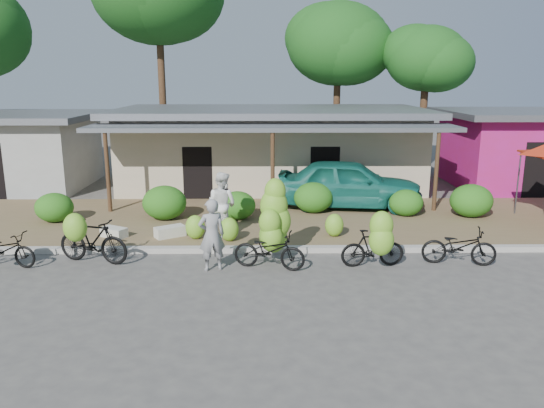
{
  "coord_description": "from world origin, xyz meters",
  "views": [
    {
      "loc": [
        -0.24,
        -11.68,
        4.61
      ],
      "look_at": [
        -0.06,
        2.59,
        1.2
      ],
      "focal_mm": 35.0,
      "sensor_mm": 36.0,
      "label": 1
    }
  ],
  "objects": [
    {
      "name": "loose_banana_c",
      "position": [
        1.74,
        3.05,
        0.46
      ],
      "size": [
        0.54,
        0.46,
        0.67
      ],
      "primitive_type": "ellipsoid",
      "color": "#8BC731",
      "rests_on": "sidewalk"
    },
    {
      "name": "tree_near_right",
      "position": [
        7.31,
        14.61,
        5.59
      ],
      "size": [
        4.09,
        3.89,
        7.12
      ],
      "color": "#4F371F",
      "rests_on": "ground"
    },
    {
      "name": "shop_grey",
      "position": [
        -11.0,
        10.99,
        1.62
      ],
      "size": [
        7.0,
        6.0,
        3.15
      ],
      "color": "#A1A19C",
      "rests_on": "ground"
    },
    {
      "name": "bike_right",
      "position": [
        2.44,
        0.62,
        0.69
      ],
      "size": [
        1.64,
        1.2,
        1.58
      ],
      "rotation": [
        0.0,
        0.0,
        1.66
      ],
      "color": "black",
      "rests_on": "ground"
    },
    {
      "name": "hedge_4",
      "position": [
        4.43,
        5.4,
        0.56
      ],
      "size": [
        1.13,
        1.02,
        0.88
      ],
      "primitive_type": "ellipsoid",
      "color": "#155B15",
      "rests_on": "sidewalk"
    },
    {
      "name": "hedge_0",
      "position": [
        -6.97,
        4.76,
        0.59
      ],
      "size": [
        1.2,
        1.08,
        0.94
      ],
      "primitive_type": "ellipsoid",
      "color": "#155B15",
      "rests_on": "sidewalk"
    },
    {
      "name": "hedge_3",
      "position": [
        1.38,
        5.88,
        0.64
      ],
      "size": [
        1.33,
        1.2,
        1.04
      ],
      "primitive_type": "ellipsoid",
      "color": "#155B15",
      "rests_on": "sidewalk"
    },
    {
      "name": "loose_banana_a",
      "position": [
        -2.25,
        2.85,
        0.47
      ],
      "size": [
        0.55,
        0.47,
        0.69
      ],
      "primitive_type": "ellipsoid",
      "color": "#8BC731",
      "rests_on": "sidewalk"
    },
    {
      "name": "bike_center",
      "position": [
        -0.08,
        1.01,
        0.86
      ],
      "size": [
        1.91,
        1.4,
        2.18
      ],
      "rotation": [
        0.0,
        0.0,
        1.29
      ],
      "color": "black",
      "rests_on": "ground"
    },
    {
      "name": "sack_far",
      "position": [
        -4.63,
        3.06,
        0.26
      ],
      "size": [
        0.84,
        0.7,
        0.28
      ],
      "primitive_type": "cube",
      "rotation": [
        0.0,
        0.0,
        -0.52
      ],
      "color": "beige",
      "rests_on": "sidewalk"
    },
    {
      "name": "bike_far_right",
      "position": [
        4.63,
        0.97,
        0.48
      ],
      "size": [
        1.9,
        0.96,
        0.96
      ],
      "rotation": [
        0.0,
        0.0,
        1.39
      ],
      "color": "black",
      "rests_on": "ground"
    },
    {
      "name": "curb",
      "position": [
        0.0,
        2.0,
        0.07
      ],
      "size": [
        60.0,
        0.25,
        0.15
      ],
      "primitive_type": "cube",
      "color": "#A8A399",
      "rests_on": "ground"
    },
    {
      "name": "hedge_1",
      "position": [
        -3.52,
        5.03,
        0.67
      ],
      "size": [
        1.42,
        1.28,
        1.11
      ],
      "primitive_type": "ellipsoid",
      "color": "#155B15",
      "rests_on": "sidewalk"
    },
    {
      "name": "shop_pink",
      "position": [
        10.5,
        10.99,
        1.67
      ],
      "size": [
        6.0,
        6.0,
        3.25
      ],
      "color": "#B11B7A",
      "rests_on": "ground"
    },
    {
      "name": "teal_van",
      "position": [
        2.7,
        6.59,
        0.98
      ],
      "size": [
        5.26,
        2.65,
        1.72
      ],
      "primitive_type": "imported",
      "rotation": [
        0.0,
        0.0,
        1.44
      ],
      "color": "#17685A",
      "rests_on": "sidewalk"
    },
    {
      "name": "bystander",
      "position": [
        -1.5,
        3.19,
        1.06
      ],
      "size": [
        1.15,
        1.09,
        1.88
      ],
      "primitive_type": "imported",
      "rotation": [
        0.0,
        0.0,
        2.59
      ],
      "color": "white",
      "rests_on": "sidewalk"
    },
    {
      "name": "loose_banana_b",
      "position": [
        -1.27,
        2.64,
        0.46
      ],
      "size": [
        0.54,
        0.46,
        0.68
      ],
      "primitive_type": "ellipsoid",
      "color": "#8BC731",
      "rests_on": "sidewalk"
    },
    {
      "name": "ground",
      "position": [
        0.0,
        0.0,
        0.0
      ],
      "size": [
        100.0,
        100.0,
        0.0
      ],
      "primitive_type": "plane",
      "color": "#4B4845",
      "rests_on": "ground"
    },
    {
      "name": "bike_far_left",
      "position": [
        -6.78,
        0.84,
        0.55
      ],
      "size": [
        1.79,
        1.37,
        1.32
      ],
      "rotation": [
        0.0,
        0.0,
        1.34
      ],
      "color": "black",
      "rests_on": "ground"
    },
    {
      "name": "hedge_5",
      "position": [
        6.54,
        5.23,
        0.66
      ],
      "size": [
        1.39,
        1.25,
        1.09
      ],
      "primitive_type": "ellipsoid",
      "color": "#155B15",
      "rests_on": "sidewalk"
    },
    {
      "name": "sidewalk",
      "position": [
        0.0,
        5.0,
        0.06
      ],
      "size": [
        60.0,
        6.0,
        0.12
      ],
      "primitive_type": "cube",
      "color": "brown",
      "rests_on": "ground"
    },
    {
      "name": "tree_center_right",
      "position": [
        3.31,
        16.61,
        6.39
      ],
      "size": [
        5.37,
        5.26,
        8.39
      ],
      "color": "#4F371F",
      "rests_on": "ground"
    },
    {
      "name": "sack_near",
      "position": [
        -3.02,
        3.08,
        0.27
      ],
      "size": [
        0.93,
        0.79,
        0.3
      ],
      "primitive_type": "cube",
      "rotation": [
        0.0,
        0.0,
        0.56
      ],
      "color": "beige",
      "rests_on": "sidewalk"
    },
    {
      "name": "vendor",
      "position": [
        -1.55,
        0.64,
        0.9
      ],
      "size": [
        0.75,
        0.6,
        1.8
      ],
      "primitive_type": "imported",
      "rotation": [
        0.0,
        0.0,
        3.44
      ],
      "color": "gray",
      "rests_on": "ground"
    },
    {
      "name": "shop_main",
      "position": [
        0.0,
        10.93,
        1.72
      ],
      "size": [
        13.0,
        8.5,
        3.35
      ],
      "color": "#C9B398",
      "rests_on": "ground"
    },
    {
      "name": "bike_left",
      "position": [
        -4.65,
        1.14,
        0.66
      ],
      "size": [
        2.03,
        1.41,
        1.47
      ],
      "rotation": [
        0.0,
        0.0,
        1.28
      ],
      "color": "black",
      "rests_on": "ground"
    },
    {
      "name": "hedge_2",
      "position": [
        -1.16,
        5.0,
        0.58
      ],
      "size": [
        1.18,
        1.06,
        0.92
      ],
      "primitive_type": "ellipsoid",
      "color": "#155B15",
      "rests_on": "sidewalk"
    }
  ]
}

